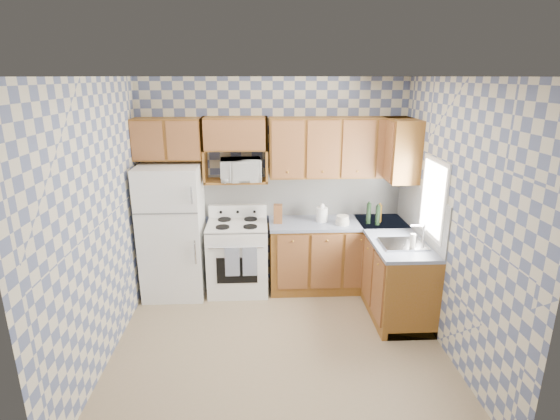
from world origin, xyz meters
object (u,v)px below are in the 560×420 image
at_px(stove_body, 238,258).
at_px(microwave, 241,170).
at_px(refrigerator, 173,231).
at_px(electric_kettle, 322,214).

bearing_deg(stove_body, microwave, 58.99).
bearing_deg(microwave, refrigerator, -175.58).
height_order(refrigerator, stove_body, refrigerator).
bearing_deg(stove_body, refrigerator, -178.22).
bearing_deg(refrigerator, stove_body, 1.78).
xyz_separation_m(microwave, electric_kettle, (1.02, -0.07, -0.57)).
relative_size(stove_body, microwave, 1.81).
distance_m(stove_body, microwave, 1.14).
relative_size(refrigerator, microwave, 3.38).
bearing_deg(electric_kettle, refrigerator, -178.46).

